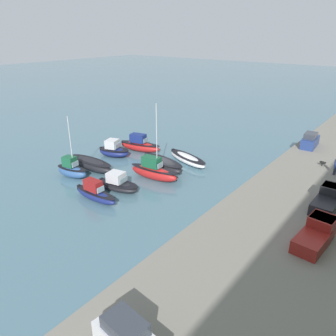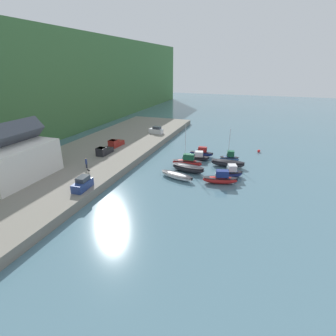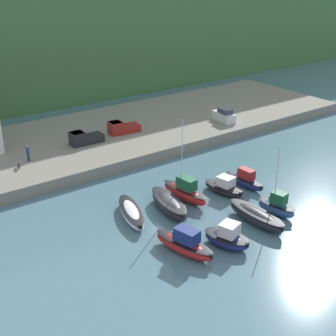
# 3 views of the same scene
# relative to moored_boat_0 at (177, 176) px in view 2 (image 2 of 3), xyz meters

# --- Properties ---
(ground_plane) EXTENTS (320.00, 320.00, 0.00)m
(ground_plane) POSITION_rel_moored_boat_0_xyz_m (3.80, -0.80, -0.60)
(ground_plane) COLOR slate
(quay_promenade) EXTENTS (94.51, 22.92, 1.57)m
(quay_promenade) POSITION_rel_moored_boat_0_xyz_m (3.80, 22.16, 0.18)
(quay_promenade) COLOR gray
(quay_promenade) RESTS_ON ground_plane
(harbor_clubhouse) EXTENTS (14.52, 10.46, 10.35)m
(harbor_clubhouse) POSITION_rel_moored_boat_0_xyz_m (-13.12, 27.57, 4.69)
(harbor_clubhouse) COLOR silver
(harbor_clubhouse) RESTS_ON quay_promenade
(moored_boat_0) EXTENTS (4.19, 7.74, 1.13)m
(moored_boat_0) POSITION_rel_moored_boat_0_xyz_m (0.00, 0.00, 0.00)
(moored_boat_0) COLOR white
(moored_boat_0) RESTS_ON ground_plane
(moored_boat_1) EXTENTS (3.69, 7.62, 1.63)m
(moored_boat_1) POSITION_rel_moored_boat_0_xyz_m (4.10, -1.17, 0.25)
(moored_boat_1) COLOR black
(moored_boat_1) RESTS_ON ground_plane
(moored_boat_2) EXTENTS (2.41, 6.87, 9.61)m
(moored_boat_2) POSITION_rel_moored_boat_0_xyz_m (7.10, -0.20, 0.50)
(moored_boat_2) COLOR red
(moored_boat_2) RESTS_ON ground_plane
(moored_boat_3) EXTENTS (3.12, 5.60, 2.18)m
(moored_boat_3) POSITION_rel_moored_boat_0_xyz_m (11.97, -1.51, 0.17)
(moored_boat_3) COLOR black
(moored_boat_3) RESTS_ON ground_plane
(moored_boat_4) EXTENTS (1.65, 5.97, 2.36)m
(moored_boat_4) POSITION_rel_moored_boat_0_xyz_m (15.27, -1.61, 0.24)
(moored_boat_4) COLOR navy
(moored_boat_4) RESTS_ON ground_plane
(moored_boat_5) EXTENTS (3.37, 6.95, 2.68)m
(moored_boat_5) POSITION_rel_moored_boat_0_xyz_m (0.51, -8.57, 0.38)
(moored_boat_5) COLOR red
(moored_boat_5) RESTS_ON ground_plane
(moored_boat_6) EXTENTS (3.79, 5.21, 2.54)m
(moored_boat_6) POSITION_rel_moored_boat_0_xyz_m (4.56, -10.05, 0.32)
(moored_boat_6) COLOR navy
(moored_boat_6) RESTS_ON ground_plane
(moored_boat_7) EXTENTS (2.23, 7.49, 1.55)m
(moored_boat_7) POSITION_rel_moored_boat_0_xyz_m (9.97, -8.68, 0.21)
(moored_boat_7) COLOR black
(moored_boat_7) RESTS_ON ground_plane
(moored_boat_8) EXTENTS (2.45, 4.67, 7.95)m
(moored_boat_8) POSITION_rel_moored_boat_0_xyz_m (13.03, -8.72, 0.43)
(moored_boat_8) COLOR #33568E
(moored_boat_8) RESTS_ON ground_plane
(parked_car_0) EXTENTS (4.32, 2.09, 2.16)m
(parked_car_0) POSITION_rel_moored_boat_0_xyz_m (-12.85, 12.65, 1.89)
(parked_car_0) COLOR navy
(parked_car_0) RESTS_ON quay_promenade
(parked_car_2) EXTENTS (2.24, 4.37, 2.16)m
(parked_car_2) POSITION_rel_moored_boat_0_xyz_m (27.17, 15.24, 1.89)
(parked_car_2) COLOR silver
(parked_car_2) RESTS_ON quay_promenade
(pickup_truck_0) EXTENTS (4.75, 2.04, 1.90)m
(pickup_truck_0) POSITION_rel_moored_boat_0_xyz_m (4.26, 19.32, 1.79)
(pickup_truck_0) COLOR black
(pickup_truck_0) RESTS_ON quay_promenade
(pickup_truck_1) EXTENTS (4.86, 2.30, 1.90)m
(pickup_truck_1) POSITION_rel_moored_boat_0_xyz_m (10.89, 20.06, 1.79)
(pickup_truck_1) COLOR maroon
(pickup_truck_1) RESTS_ON quay_promenade
(person_on_quay) EXTENTS (0.40, 0.40, 2.14)m
(person_on_quay) POSITION_rel_moored_boat_0_xyz_m (-4.36, 17.97, 2.07)
(person_on_quay) COLOR #232838
(person_on_quay) RESTS_ON quay_promenade
(dog_on_quay) EXTENTS (0.53, 0.88, 0.68)m
(dog_on_quay) POSITION_rel_moored_boat_0_xyz_m (-6.30, 16.15, 1.43)
(dog_on_quay) COLOR black
(dog_on_quay) RESTS_ON quay_promenade
(mooring_buoy_0) EXTENTS (0.73, 0.73, 0.73)m
(mooring_buoy_0) POSITION_rel_moored_boat_0_xyz_m (23.05, -15.04, -0.24)
(mooring_buoy_0) COLOR red
(mooring_buoy_0) RESTS_ON ground_plane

